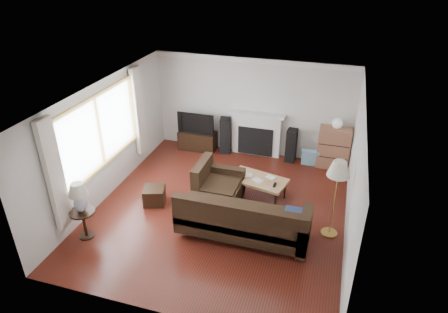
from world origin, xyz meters
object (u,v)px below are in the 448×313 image
(coffee_table, at_px, (258,188))
(floor_lamp, at_px, (334,199))
(side_table, at_px, (85,224))
(tv_stand, at_px, (198,140))
(sectional_sofa, at_px, (243,217))
(bookshelf, at_px, (334,148))

(coffee_table, bearing_deg, floor_lamp, -14.13)
(coffee_table, relative_size, side_table, 2.08)
(tv_stand, height_order, sectional_sofa, sectional_sofa)
(tv_stand, xyz_separation_m, sectional_sofa, (2.06, -3.14, 0.18))
(floor_lamp, bearing_deg, coffee_table, 152.69)
(bookshelf, relative_size, side_table, 1.80)
(bookshelf, distance_m, sectional_sofa, 3.48)
(floor_lamp, xyz_separation_m, side_table, (-4.37, -1.41, -0.50))
(coffee_table, bearing_deg, side_table, -128.31)
(tv_stand, xyz_separation_m, bookshelf, (3.49, 0.03, 0.27))
(tv_stand, distance_m, side_table, 4.10)
(bookshelf, xyz_separation_m, floor_lamp, (0.13, -2.65, 0.27))
(bookshelf, bearing_deg, floor_lamp, -87.26)
(tv_stand, relative_size, coffee_table, 0.82)
(sectional_sofa, xyz_separation_m, side_table, (-2.81, -0.89, -0.14))
(sectional_sofa, relative_size, floor_lamp, 1.68)
(bookshelf, xyz_separation_m, coffee_table, (-1.45, -1.84, -0.28))
(tv_stand, relative_size, floor_lamp, 0.62)
(sectional_sofa, relative_size, coffee_table, 2.21)
(sectional_sofa, bearing_deg, floor_lamp, 18.38)
(floor_lamp, bearing_deg, tv_stand, 144.09)
(bookshelf, bearing_deg, tv_stand, -179.49)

